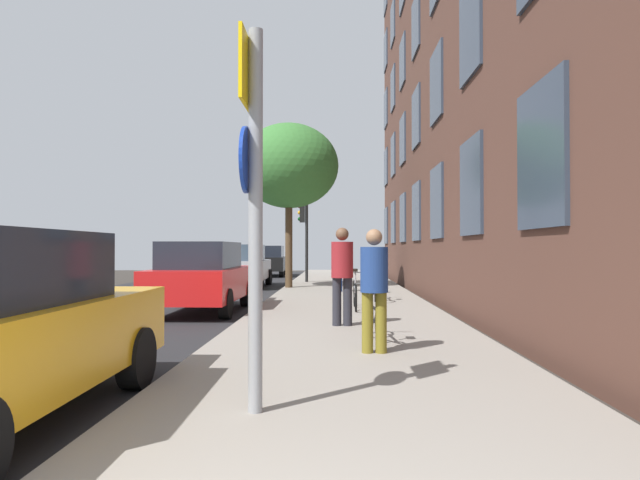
# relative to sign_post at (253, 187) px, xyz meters

# --- Properties ---
(ground_plane) EXTENTS (41.80, 41.80, 0.00)m
(ground_plane) POSITION_rel_sign_post_xyz_m (-2.56, 11.80, -2.00)
(ground_plane) COLOR #332D28
(road_asphalt) EXTENTS (7.00, 38.00, 0.01)m
(road_asphalt) POSITION_rel_sign_post_xyz_m (-4.66, 11.80, -1.99)
(road_asphalt) COLOR #232326
(road_asphalt) RESTS_ON ground
(sidewalk) EXTENTS (4.20, 38.00, 0.12)m
(sidewalk) POSITION_rel_sign_post_xyz_m (0.94, 11.80, -1.94)
(sidewalk) COLOR gray
(sidewalk) RESTS_ON ground
(sign_post) EXTENTS (0.16, 0.60, 3.20)m
(sign_post) POSITION_rel_sign_post_xyz_m (0.00, 0.00, 0.00)
(sign_post) COLOR gray
(sign_post) RESTS_ON sidewalk
(traffic_light) EXTENTS (0.43, 0.24, 3.28)m
(traffic_light) POSITION_rel_sign_post_xyz_m (-0.61, 17.92, 0.38)
(traffic_light) COLOR black
(traffic_light) RESTS_ON sidewalk
(tree_near) EXTENTS (3.49, 3.49, 5.75)m
(tree_near) POSITION_rel_sign_post_xyz_m (-0.96, 14.71, 2.38)
(tree_near) COLOR #4C3823
(tree_near) RESTS_ON sidewalk
(bicycle_0) EXTENTS (0.42, 1.64, 0.92)m
(bicycle_0) POSITION_rel_sign_post_xyz_m (1.25, 3.48, -1.52)
(bicycle_0) COLOR black
(bicycle_0) RESTS_ON sidewalk
(bicycle_1) EXTENTS (0.42, 1.69, 0.91)m
(bicycle_1) POSITION_rel_sign_post_xyz_m (1.13, 7.82, -1.52)
(bicycle_1) COLOR black
(bicycle_1) RESTS_ON sidewalk
(bicycle_2) EXTENTS (0.42, 1.66, 0.93)m
(bicycle_2) POSITION_rel_sign_post_xyz_m (1.81, 9.89, -1.52)
(bicycle_2) COLOR black
(bicycle_2) RESTS_ON sidewalk
(bicycle_3) EXTENTS (0.42, 1.59, 0.91)m
(bicycle_3) POSITION_rel_sign_post_xyz_m (1.77, 12.31, -1.53)
(bicycle_3) COLOR black
(bicycle_3) RESTS_ON sidewalk
(pedestrian_0) EXTENTS (0.42, 0.42, 1.62)m
(pedestrian_0) POSITION_rel_sign_post_xyz_m (1.20, 2.64, -0.95)
(pedestrian_0) COLOR olive
(pedestrian_0) RESTS_ON sidewalk
(pedestrian_1) EXTENTS (0.55, 0.55, 1.73)m
(pedestrian_1) POSITION_rel_sign_post_xyz_m (0.81, 5.17, -0.89)
(pedestrian_1) COLOR #26262D
(pedestrian_1) RESTS_ON sidewalk
(pedestrian_2) EXTENTS (0.44, 0.44, 1.56)m
(pedestrian_2) POSITION_rel_sign_post_xyz_m (0.91, 12.94, -0.99)
(pedestrian_2) COLOR navy
(pedestrian_2) RESTS_ON sidewalk
(car_1) EXTENTS (1.81, 4.03, 1.62)m
(car_1) POSITION_rel_sign_post_xyz_m (-2.40, 8.08, -1.16)
(car_1) COLOR red
(car_1) RESTS_ON road_asphalt
(car_2) EXTENTS (2.03, 4.17, 1.62)m
(car_2) POSITION_rel_sign_post_xyz_m (-2.90, 16.41, -1.15)
(car_2) COLOR #B7B7BC
(car_2) RESTS_ON road_asphalt
(car_3) EXTENTS (1.82, 3.98, 1.62)m
(car_3) POSITION_rel_sign_post_xyz_m (-2.86, 24.75, -1.16)
(car_3) COLOR black
(car_3) RESTS_ON road_asphalt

